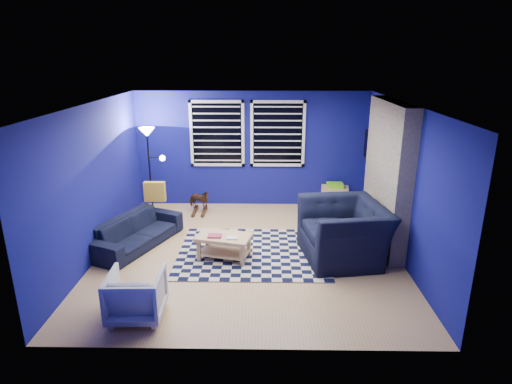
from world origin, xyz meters
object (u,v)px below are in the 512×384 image
sofa (136,231)px  cabinet (334,197)px  tv (371,148)px  coffee_table (224,242)px  armchair_bent (136,295)px  armchair_big (344,231)px  rocking_horse (199,200)px  floor_lamp (149,144)px

sofa → cabinet: (3.77, 1.99, -0.02)m
tv → sofa: 4.89m
sofa → coffee_table: size_ratio=1.92×
tv → cabinet: tv is taller
sofa → armchair_bent: (0.61, -2.14, 0.05)m
tv → armchair_big: 2.49m
rocking_horse → tv: bearing=-69.1°
tv → armchair_bent: size_ratio=1.44×
rocking_horse → floor_lamp: bearing=116.3°
armchair_big → coffee_table: size_ratio=1.48×
armchair_big → coffee_table: 1.97m
rocking_horse → cabinet: 2.93m
sofa → coffee_table: bearing=-83.8°
cabinet → coffee_table: bearing=-123.0°
coffee_table → tv: bearing=38.1°
coffee_table → floor_lamp: floor_lamp is taller
sofa → rocking_horse: sofa is taller
sofa → cabinet: cabinet is taller
tv → coffee_table: 3.77m
tv → floor_lamp: (-4.51, -0.19, 0.10)m
tv → coffee_table: tv is taller
floor_lamp → rocking_horse: bearing=6.7°
armchair_bent → floor_lamp: bearing=-81.1°
coffee_table → floor_lamp: 2.90m
armchair_bent → rocking_horse: bearing=-95.6°
armchair_bent → coffee_table: (0.97, 1.65, -0.02)m
rocking_horse → floor_lamp: size_ratio=0.28×
armchair_bent → floor_lamp: 3.94m
tv → armchair_big: (-0.88, -2.13, -0.94)m
cabinet → armchair_big: bearing=-87.0°
coffee_table → cabinet: cabinet is taller
armchair_bent → coffee_table: armchair_bent is taller
armchair_big → cabinet: bearing=165.3°
rocking_horse → sofa: bearing=172.4°
armchair_bent → cabinet: armchair_bent is taller
armchair_big → cabinet: armchair_big is taller
armchair_bent → cabinet: (3.16, 4.13, -0.06)m
floor_lamp → sofa: bearing=-86.8°
sofa → floor_lamp: (-0.09, 1.56, 1.23)m
cabinet → floor_lamp: 4.08m
tv → floor_lamp: 4.51m
armchair_big → coffee_table: (-1.96, -0.09, -0.16)m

